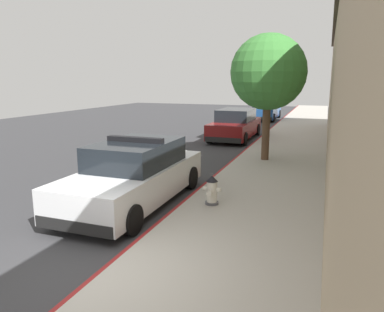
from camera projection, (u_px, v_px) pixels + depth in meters
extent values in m
cube|color=#353538|center=(146.00, 151.00, 16.39)|extent=(33.39, 60.00, 0.20)
cube|color=#ADA89E|center=(283.00, 157.00, 14.32)|extent=(3.19, 60.00, 0.15)
cube|color=maroon|center=(242.00, 154.00, 14.88)|extent=(0.08, 60.00, 0.15)
cube|color=black|center=(340.00, 100.00, 4.43)|extent=(0.06, 1.30, 1.10)
cube|color=black|center=(333.00, 88.00, 11.29)|extent=(0.06, 1.30, 1.10)
cube|color=black|center=(332.00, 85.00, 18.15)|extent=(0.06, 1.30, 1.10)
cube|color=white|center=(135.00, 181.00, 9.08)|extent=(1.84, 4.80, 0.76)
cube|color=black|center=(137.00, 153.00, 9.08)|extent=(1.64, 2.50, 0.60)
cube|color=black|center=(75.00, 226.00, 6.98)|extent=(1.76, 0.16, 0.24)
cube|color=black|center=(172.00, 170.00, 11.28)|extent=(1.76, 0.16, 0.24)
cylinder|color=black|center=(137.00, 173.00, 10.98)|extent=(0.22, 0.64, 0.64)
cylinder|color=black|center=(191.00, 178.00, 10.40)|extent=(0.22, 0.64, 0.64)
cylinder|color=black|center=(61.00, 209.00, 7.86)|extent=(0.22, 0.64, 0.64)
cylinder|color=black|center=(131.00, 220.00, 7.28)|extent=(0.22, 0.64, 0.64)
cube|color=black|center=(135.00, 139.00, 8.96)|extent=(1.48, 0.20, 0.12)
cube|color=red|center=(123.00, 139.00, 9.07)|extent=(0.44, 0.18, 0.11)
cube|color=#1E33E0|center=(148.00, 140.00, 8.84)|extent=(0.44, 0.18, 0.11)
cube|color=maroon|center=(235.00, 128.00, 19.06)|extent=(1.84, 4.80, 0.76)
cube|color=black|center=(236.00, 115.00, 19.06)|extent=(1.64, 2.50, 0.60)
cube|color=black|center=(223.00, 140.00, 16.97)|extent=(1.76, 0.16, 0.24)
cube|color=black|center=(244.00, 128.00, 21.27)|extent=(1.76, 0.16, 0.24)
cylinder|color=black|center=(227.00, 128.00, 20.97)|extent=(0.22, 0.64, 0.64)
cylinder|color=black|center=(257.00, 130.00, 20.39)|extent=(0.22, 0.64, 0.64)
cylinder|color=black|center=(210.00, 137.00, 17.85)|extent=(0.22, 0.64, 0.64)
cylinder|color=black|center=(244.00, 139.00, 17.26)|extent=(0.22, 0.64, 0.64)
cube|color=navy|center=(265.00, 112.00, 28.47)|extent=(1.84, 4.80, 0.76)
cube|color=black|center=(266.00, 103.00, 28.47)|extent=(1.64, 2.50, 0.60)
cube|color=black|center=(260.00, 118.00, 26.38)|extent=(1.76, 0.16, 0.24)
cube|color=black|center=(270.00, 113.00, 30.68)|extent=(1.76, 0.16, 0.24)
cylinder|color=black|center=(258.00, 113.00, 30.38)|extent=(0.22, 0.64, 0.64)
cylinder|color=black|center=(279.00, 114.00, 29.80)|extent=(0.22, 0.64, 0.64)
cylinder|color=black|center=(250.00, 117.00, 27.26)|extent=(0.22, 0.64, 0.64)
cylinder|color=black|center=(273.00, 118.00, 26.67)|extent=(0.22, 0.64, 0.64)
cylinder|color=#4C4C51|center=(212.00, 203.00, 8.70)|extent=(0.32, 0.32, 0.06)
cylinder|color=silver|center=(212.00, 192.00, 8.65)|extent=(0.24, 0.24, 0.50)
cone|color=black|center=(212.00, 179.00, 8.58)|extent=(0.28, 0.28, 0.14)
cylinder|color=#4C4C51|center=(212.00, 174.00, 8.56)|extent=(0.05, 0.05, 0.06)
cylinder|color=silver|center=(205.00, 188.00, 8.69)|extent=(0.10, 0.10, 0.10)
cylinder|color=silver|center=(219.00, 190.00, 8.58)|extent=(0.10, 0.10, 0.10)
cylinder|color=silver|center=(210.00, 193.00, 8.48)|extent=(0.13, 0.12, 0.13)
cylinder|color=brown|center=(266.00, 130.00, 13.36)|extent=(0.28, 0.28, 2.23)
sphere|color=#387A33|center=(268.00, 72.00, 12.94)|extent=(2.69, 2.69, 2.69)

